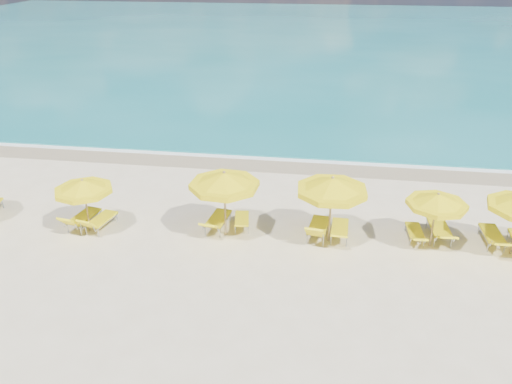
# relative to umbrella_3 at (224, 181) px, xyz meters

# --- Properties ---
(ground_plane) EXTENTS (120.00, 120.00, 0.00)m
(ground_plane) POSITION_rel_umbrella_3_xyz_m (0.95, -0.22, -2.20)
(ground_plane) COLOR beige
(ocean) EXTENTS (120.00, 80.00, 0.30)m
(ocean) POSITION_rel_umbrella_3_xyz_m (0.95, 47.78, -2.20)
(ocean) COLOR #146F73
(ocean) RESTS_ON ground
(wet_sand_band) EXTENTS (120.00, 2.60, 0.01)m
(wet_sand_band) POSITION_rel_umbrella_3_xyz_m (0.95, 7.18, -2.20)
(wet_sand_band) COLOR tan
(wet_sand_band) RESTS_ON ground
(foam_line) EXTENTS (120.00, 1.20, 0.03)m
(foam_line) POSITION_rel_umbrella_3_xyz_m (0.95, 7.98, -2.20)
(foam_line) COLOR white
(foam_line) RESTS_ON ground
(whitecap_near) EXTENTS (14.00, 0.36, 0.05)m
(whitecap_near) POSITION_rel_umbrella_3_xyz_m (-5.05, 16.78, -2.20)
(whitecap_near) COLOR white
(whitecap_near) RESTS_ON ground
(whitecap_far) EXTENTS (18.00, 0.30, 0.05)m
(whitecap_far) POSITION_rel_umbrella_3_xyz_m (8.95, 23.78, -2.20)
(whitecap_far) COLOR white
(whitecap_far) RESTS_ON ground
(umbrella_2) EXTENTS (2.34, 2.34, 2.15)m
(umbrella_2) POSITION_rel_umbrella_3_xyz_m (-5.12, -0.47, -0.36)
(umbrella_2) COLOR tan
(umbrella_2) RESTS_ON ground
(umbrella_3) EXTENTS (3.18, 3.18, 2.57)m
(umbrella_3) POSITION_rel_umbrella_3_xyz_m (0.00, 0.00, 0.00)
(umbrella_3) COLOR tan
(umbrella_3) RESTS_ON ground
(umbrella_4) EXTENTS (3.24, 3.24, 2.57)m
(umbrella_4) POSITION_rel_umbrella_3_xyz_m (3.78, 0.09, -0.00)
(umbrella_4) COLOR tan
(umbrella_4) RESTS_ON ground
(umbrella_5) EXTENTS (2.37, 2.37, 2.12)m
(umbrella_5) POSITION_rel_umbrella_3_xyz_m (7.37, 0.25, -0.39)
(umbrella_5) COLOR tan
(umbrella_5) RESTS_ON ground
(lounger_2_left) EXTENTS (0.94, 1.95, 0.91)m
(lounger_2_left) POSITION_rel_umbrella_3_xyz_m (-5.48, -0.20, -1.96)
(lounger_2_left) COLOR #A5A8AD
(lounger_2_left) RESTS_ON ground
(lounger_2_right) EXTENTS (0.93, 1.82, 0.87)m
(lounger_2_right) POSITION_rel_umbrella_3_xyz_m (-4.76, -0.26, -1.97)
(lounger_2_right) COLOR #A5A8AD
(lounger_2_right) RESTS_ON ground
(lounger_3_left) EXTENTS (0.88, 2.02, 0.83)m
(lounger_3_left) POSITION_rel_umbrella_3_xyz_m (-0.38, 0.37, -1.96)
(lounger_3_left) COLOR #A5A8AD
(lounger_3_left) RESTS_ON ground
(lounger_3_right) EXTENTS (0.78, 1.70, 0.66)m
(lounger_3_right) POSITION_rel_umbrella_3_xyz_m (0.51, 0.60, -2.00)
(lounger_3_right) COLOR #A5A8AD
(lounger_3_right) RESTS_ON ground
(lounger_4_left) EXTENTS (0.92, 2.00, 0.96)m
(lounger_4_left) POSITION_rel_umbrella_3_xyz_m (3.39, 0.33, -1.95)
(lounger_4_left) COLOR #A5A8AD
(lounger_4_left) RESTS_ON ground
(lounger_4_right) EXTENTS (0.70, 1.91, 0.76)m
(lounger_4_right) POSITION_rel_umbrella_3_xyz_m (4.17, 0.35, -1.97)
(lounger_4_right) COLOR #A5A8AD
(lounger_4_right) RESTS_ON ground
(lounger_5_left) EXTENTS (0.59, 1.68, 0.61)m
(lounger_5_left) POSITION_rel_umbrella_3_xyz_m (6.89, 0.63, -2.00)
(lounger_5_left) COLOR #A5A8AD
(lounger_5_left) RESTS_ON ground
(lounger_5_right) EXTENTS (0.74, 2.05, 0.79)m
(lounger_5_right) POSITION_rel_umbrella_3_xyz_m (7.78, 0.83, -1.95)
(lounger_5_right) COLOR #A5A8AD
(lounger_5_right) RESTS_ON ground
(lounger_6_left) EXTENTS (0.66, 1.94, 0.71)m
(lounger_6_left) POSITION_rel_umbrella_3_xyz_m (9.58, 0.71, -1.97)
(lounger_6_left) COLOR #A5A8AD
(lounger_6_left) RESTS_ON ground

